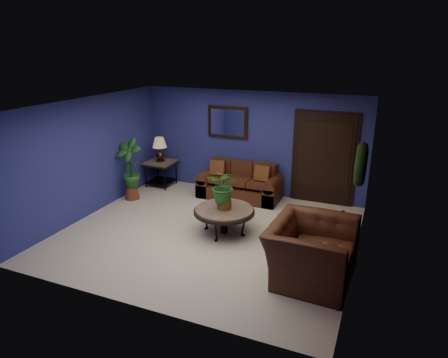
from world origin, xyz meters
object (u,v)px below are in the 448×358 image
at_px(end_table, 161,167).
at_px(table_lamp, 160,147).
at_px(side_chair, 258,178).
at_px(armchair, 311,251).
at_px(coffee_table, 224,211).
at_px(sofa, 240,186).

xyz_separation_m(end_table, table_lamp, (0.00, -0.00, 0.54)).
height_order(side_chair, armchair, armchair).
relative_size(side_chair, armchair, 0.64).
relative_size(end_table, table_lamp, 1.20).
height_order(coffee_table, armchair, armchair).
height_order(sofa, table_lamp, table_lamp).
bearing_deg(end_table, side_chair, 1.42).
xyz_separation_m(coffee_table, armchair, (1.87, -0.94, 0.01)).
relative_size(coffee_table, table_lamp, 1.97).
height_order(sofa, armchair, armchair).
xyz_separation_m(table_lamp, side_chair, (2.63, 0.07, -0.53)).
height_order(table_lamp, side_chair, table_lamp).
relative_size(coffee_table, side_chair, 1.30).
bearing_deg(sofa, armchair, -51.98).
bearing_deg(table_lamp, side_chair, 1.42).
relative_size(table_lamp, side_chair, 0.66).
bearing_deg(armchair, side_chair, 34.82).
xyz_separation_m(coffee_table, table_lamp, (-2.58, 1.92, 0.60)).
xyz_separation_m(sofa, coffee_table, (0.39, -1.94, 0.16)).
xyz_separation_m(sofa, end_table, (-2.20, -0.02, 0.22)).
distance_m(coffee_table, side_chair, 1.98).
bearing_deg(sofa, side_chair, 5.54).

